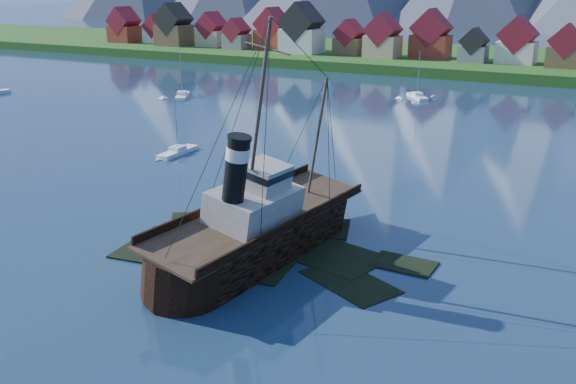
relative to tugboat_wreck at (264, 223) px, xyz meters
The scene contains 9 objects.
ground 3.74m from the tugboat_wreck, 142.54° to the right, with size 1400.00×1400.00×0.00m, color #1B324B.
shoal 3.59m from the tugboat_wreck, 80.69° to the left, with size 31.71×21.24×1.14m.
shore_bank 168.79m from the tugboat_wreck, 90.55° to the left, with size 600.00×80.00×3.20m, color #174513.
seawall 130.80m from the tugboat_wreck, 90.71° to the left, with size 600.00×2.50×2.00m, color #3F3D38.
town 155.00m from the tugboat_wreck, 102.96° to the left, with size 250.96×16.69×17.30m.
tugboat_wreck is the anchor object (origin of this frame).
sailboat_a 41.99m from the tugboat_wreck, 140.19° to the left, with size 2.47×8.63×10.44m.
sailboat_c 94.74m from the tugboat_wreck, 132.85° to the left, with size 7.01×9.58×12.50m.
sailboat_f 97.02m from the tugboat_wreck, 99.07° to the left, with size 7.38×8.52×11.39m.
Camera 1 is at (32.64, -49.94, 25.84)m, focal length 40.00 mm.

